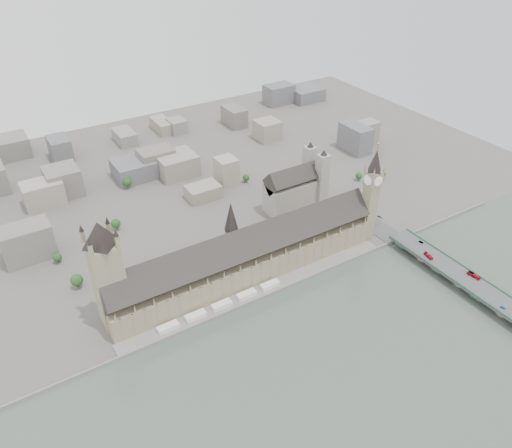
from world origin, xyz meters
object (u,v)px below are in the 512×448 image
victoria_tower (107,270)px  red_bus_north (428,256)px  elizabeth_tower (372,189)px  westminster_abbey (296,188)px  palace_of_westminster (245,257)px  westminster_bridge (455,276)px  car_approach (380,217)px  car_silver (421,242)px  car_blue (503,307)px  red_bus_south (474,275)px

victoria_tower → red_bus_north: victoria_tower is taller
elizabeth_tower → westminster_abbey: elizabeth_tower is taller
red_bus_north → palace_of_westminster: bearing=165.4°
westminster_bridge → westminster_abbey: bearing=105.6°
car_approach → car_silver: bearing=-105.0°
red_bus_north → car_blue: size_ratio=2.52×
elizabeth_tower → red_bus_north: size_ratio=9.66×
westminster_abbey → car_approach: (55.02, -78.34, -14.04)m
westminster_abbey → elizabeth_tower: bearing=-72.7°
elizabeth_tower → victoria_tower: 260.64m
westminster_abbey → car_silver: westminster_abbey is taller
westminster_abbey → car_approach: size_ratio=12.47×
car_approach → westminster_bridge: bearing=-109.8°
victoria_tower → palace_of_westminster: bearing=-3.0°
westminster_bridge → red_bus_south: (6.98, -13.62, 6.85)m
westminster_abbey → victoria_tower: bearing=-163.5°
westminster_abbey → car_blue: bearing=-79.2°
red_bus_south → car_silver: 62.24m
car_silver → red_bus_south: bearing=-104.5°
car_approach → westminster_abbey: bearing=107.4°
car_silver → palace_of_westminster: bearing=145.8°
westminster_bridge → car_approach: size_ratio=59.62×
red_bus_north → car_approach: red_bus_north is taller
westminster_bridge → red_bus_north: red_bus_north is taller
red_bus_south → car_silver: bearing=83.2°
westminster_bridge → car_blue: car_blue is taller
red_bus_south → car_silver: (-0.49, 62.23, -0.97)m
westminster_abbey → red_bus_south: 204.95m
elizabeth_tower → westminster_bridge: 111.81m
palace_of_westminster → red_bus_south: bearing=-35.6°
westminster_abbey → car_approach: 96.75m
elizabeth_tower → victoria_tower: bearing=176.0°
westminster_abbey → red_bus_south: westminster_abbey is taller
car_blue → westminster_bridge: bearing=71.0°
westminster_abbey → red_bus_north: 161.15m
victoria_tower → westminster_bridge: 309.91m
westminster_bridge → palace_of_westminster: bearing=146.5°
elizabeth_tower → car_blue: size_ratio=24.32×
car_silver → elizabeth_tower: bearing=108.0°
red_bus_south → car_approach: red_bus_south is taller
red_bus_south → car_approach: size_ratio=2.27×
palace_of_westminster → car_silver: bearing=-19.2°
westminster_abbey → red_bus_south: (58.05, -196.12, -13.11)m
westminster_bridge → red_bus_south: bearing=-62.9°
car_silver → red_bus_north: bearing=-135.5°
westminster_bridge → car_silver: (6.48, 48.61, 5.87)m
palace_of_westminster → red_bus_north: 175.62m
palace_of_westminster → car_approach: 166.38m
palace_of_westminster → red_bus_north: (156.64, -78.66, -10.91)m
palace_of_westminster → westminster_bridge: (162.00, -107.20, -17.58)m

